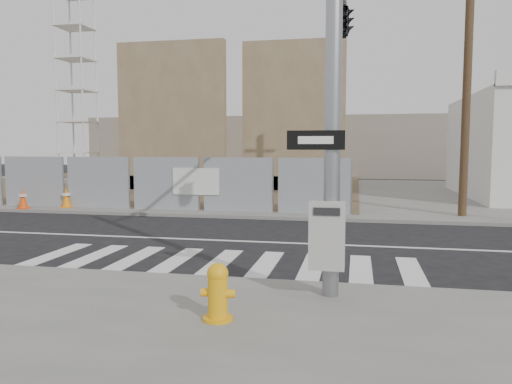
% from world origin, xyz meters
% --- Properties ---
extents(ground, '(100.00, 100.00, 0.00)m').
position_xyz_m(ground, '(0.00, 0.00, 0.00)').
color(ground, black).
rests_on(ground, ground).
extents(sidewalk_far, '(50.00, 20.00, 0.12)m').
position_xyz_m(sidewalk_far, '(0.00, 14.00, 0.06)').
color(sidewalk_far, slate).
rests_on(sidewalk_far, ground).
extents(signal_pole, '(0.96, 5.87, 7.00)m').
position_xyz_m(signal_pole, '(2.49, -2.05, 4.78)').
color(signal_pole, gray).
rests_on(signal_pole, sidewalk_near).
extents(chain_link_fence, '(24.60, 0.04, 2.00)m').
position_xyz_m(chain_link_fence, '(-10.00, 5.00, 1.12)').
color(chain_link_fence, gray).
rests_on(chain_link_fence, sidewalk_far).
extents(concrete_wall_left, '(6.00, 1.30, 8.00)m').
position_xyz_m(concrete_wall_left, '(-7.00, 13.08, 3.38)').
color(concrete_wall_left, brown).
rests_on(concrete_wall_left, sidewalk_far).
extents(concrete_wall_right, '(5.50, 1.30, 8.00)m').
position_xyz_m(concrete_wall_right, '(-0.50, 14.08, 3.38)').
color(concrete_wall_right, brown).
rests_on(concrete_wall_right, sidewalk_far).
extents(crane_tower, '(2.60, 2.60, 18.15)m').
position_xyz_m(crane_tower, '(-15.00, 17.00, 9.02)').
color(crane_tower, slate).
rests_on(crane_tower, sidewalk_far).
extents(utility_pole_right, '(1.60, 0.28, 10.00)m').
position_xyz_m(utility_pole_right, '(6.50, 5.50, 5.20)').
color(utility_pole_right, brown).
rests_on(utility_pole_right, sidewalk_far).
extents(fire_hydrant, '(0.52, 0.52, 0.80)m').
position_xyz_m(fire_hydrant, '(1.03, -6.27, 0.52)').
color(fire_hydrant, '#EBA30D').
rests_on(fire_hydrant, sidewalk_near).
extents(traffic_cone_b, '(0.45, 0.45, 0.80)m').
position_xyz_m(traffic_cone_b, '(-9.77, 4.22, 0.51)').
color(traffic_cone_b, '#F74A0D').
rests_on(traffic_cone_b, sidewalk_far).
extents(traffic_cone_c, '(0.43, 0.43, 0.80)m').
position_xyz_m(traffic_cone_c, '(-8.33, 4.89, 0.51)').
color(traffic_cone_c, orange).
rests_on(traffic_cone_c, sidewalk_far).
extents(traffic_cone_d, '(0.46, 0.46, 0.74)m').
position_xyz_m(traffic_cone_d, '(-2.26, 5.21, 0.48)').
color(traffic_cone_d, '#FF530D').
rests_on(traffic_cone_d, sidewalk_far).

